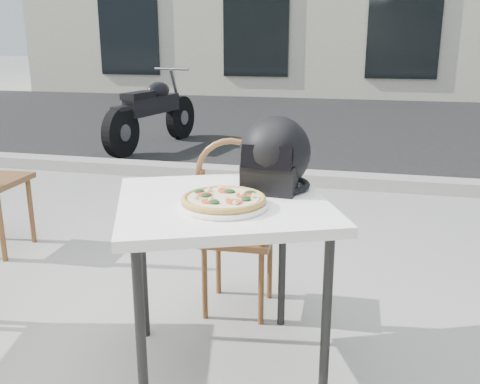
% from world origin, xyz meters
% --- Properties ---
extents(ground, '(80.00, 80.00, 0.00)m').
position_xyz_m(ground, '(0.00, 0.00, 0.00)').
color(ground, gray).
rests_on(ground, ground).
extents(street_asphalt, '(30.00, 8.00, 0.00)m').
position_xyz_m(street_asphalt, '(0.00, 7.00, 0.00)').
color(street_asphalt, black).
rests_on(street_asphalt, ground).
extents(curb, '(30.00, 0.25, 0.12)m').
position_xyz_m(curb, '(0.00, 3.00, 0.06)').
color(curb, '#98978F').
rests_on(curb, ground).
extents(cafe_table_main, '(1.05, 1.05, 0.76)m').
position_xyz_m(cafe_table_main, '(0.58, -0.14, 0.69)').
color(cafe_table_main, white).
rests_on(cafe_table_main, ground).
extents(plate, '(0.35, 0.35, 0.02)m').
position_xyz_m(plate, '(0.62, -0.24, 0.77)').
color(plate, white).
rests_on(plate, cafe_table_main).
extents(pizza, '(0.39, 0.39, 0.04)m').
position_xyz_m(pizza, '(0.62, -0.24, 0.79)').
color(pizza, tan).
rests_on(pizza, plate).
extents(helmet, '(0.32, 0.33, 0.30)m').
position_xyz_m(helmet, '(0.75, 0.07, 0.89)').
color(helmet, black).
rests_on(helmet, cafe_table_main).
extents(cafe_chair_main, '(0.37, 0.37, 0.93)m').
position_xyz_m(cafe_chair_main, '(0.51, 0.34, 0.52)').
color(cafe_chair_main, brown).
rests_on(cafe_chair_main, ground).
extents(motorcycle, '(0.58, 1.99, 1.00)m').
position_xyz_m(motorcycle, '(-1.63, 4.41, 0.44)').
color(motorcycle, black).
rests_on(motorcycle, street_asphalt).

